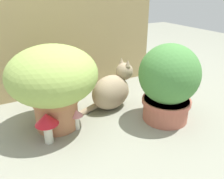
# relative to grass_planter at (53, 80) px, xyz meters

# --- Properties ---
(ground_plane) EXTENTS (6.00, 6.00, 0.00)m
(ground_plane) POSITION_rel_grass_planter_xyz_m (0.24, -0.08, -0.28)
(ground_plane) COLOR gray
(cardboard_backdrop) EXTENTS (1.24, 0.03, 0.84)m
(cardboard_backdrop) POSITION_rel_grass_planter_xyz_m (0.29, 0.44, 0.14)
(cardboard_backdrop) COLOR tan
(cardboard_backdrop) RESTS_ON ground
(grass_planter) EXTENTS (0.47, 0.47, 0.46)m
(grass_planter) POSITION_rel_grass_planter_xyz_m (0.00, 0.00, 0.00)
(grass_planter) COLOR #B0714D
(grass_planter) RESTS_ON ground
(leafy_planter) EXTENTS (0.34, 0.34, 0.45)m
(leafy_planter) POSITION_rel_grass_planter_xyz_m (0.58, -0.23, -0.04)
(leafy_planter) COLOR #B2634E
(leafy_planter) RESTS_ON ground
(cat) EXTENTS (0.39, 0.21, 0.32)m
(cat) POSITION_rel_grass_planter_xyz_m (0.37, 0.04, -0.15)
(cat) COLOR tan
(cat) RESTS_ON ground
(mushroom_ornament_pink) EXTENTS (0.07, 0.07, 0.12)m
(mushroom_ornament_pink) POSITION_rel_grass_planter_xyz_m (0.08, -0.08, -0.19)
(mushroom_ornament_pink) COLOR silver
(mushroom_ornament_pink) RESTS_ON ground
(mushroom_ornament_red) EXTENTS (0.11, 0.11, 0.17)m
(mushroom_ornament_red) POSITION_rel_grass_planter_xyz_m (-0.08, -0.13, -0.16)
(mushroom_ornament_red) COLOR silver
(mushroom_ornament_red) RESTS_ON ground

